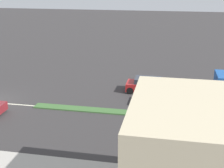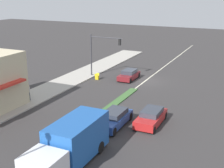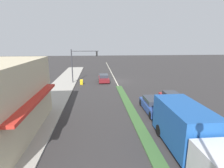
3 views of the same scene
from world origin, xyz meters
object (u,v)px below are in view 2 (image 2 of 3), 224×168
(delivery_truck, at_px, (70,144))
(sedan_maroon, at_px, (129,75))
(coupe_blue, at_px, (114,118))
(hatchback_red, at_px, (151,117))
(pedestrian, at_px, (29,92))
(traffic_signal_main, at_px, (101,49))
(warning_aframe_sign, at_px, (97,77))

(delivery_truck, distance_m, sedan_maroon, 21.47)
(coupe_blue, bearing_deg, hatchback_red, -148.40)
(pedestrian, relative_size, hatchback_red, 0.40)
(sedan_maroon, bearing_deg, pedestrian, 62.62)
(traffic_signal_main, bearing_deg, delivery_truck, 112.12)
(pedestrian, xyz_separation_m, hatchback_red, (-13.59, 0.03, -0.38))
(hatchback_red, bearing_deg, sedan_maroon, -59.80)
(traffic_signal_main, distance_m, warning_aframe_sign, 3.75)
(pedestrian, relative_size, delivery_truck, 0.23)
(pedestrian, relative_size, coupe_blue, 0.38)
(sedan_maroon, bearing_deg, hatchback_red, 120.20)
(warning_aframe_sign, height_order, hatchback_red, hatchback_red)
(delivery_truck, bearing_deg, coupe_blue, -90.00)
(pedestrian, distance_m, sedan_maroon, 13.90)
(pedestrian, bearing_deg, warning_aframe_sign, -104.06)
(warning_aframe_sign, xyz_separation_m, hatchback_red, (-10.98, 10.46, 0.21))
(delivery_truck, relative_size, hatchback_red, 1.77)
(delivery_truck, bearing_deg, hatchback_red, -107.98)
(hatchback_red, bearing_deg, traffic_signal_main, -46.83)
(traffic_signal_main, relative_size, pedestrian, 3.30)
(hatchback_red, xyz_separation_m, coupe_blue, (2.80, 1.72, 0.03))
(hatchback_red, height_order, coupe_blue, coupe_blue)
(warning_aframe_sign, distance_m, hatchback_red, 15.17)
(sedan_maroon, bearing_deg, warning_aframe_sign, 26.80)
(pedestrian, height_order, coupe_blue, pedestrian)
(sedan_maroon, bearing_deg, delivery_truck, 101.84)
(hatchback_red, bearing_deg, coupe_blue, 31.60)
(warning_aframe_sign, xyz_separation_m, coupe_blue, (-8.18, 12.19, 0.24))
(warning_aframe_sign, relative_size, delivery_truck, 0.11)
(traffic_signal_main, bearing_deg, sedan_maroon, -172.55)
(traffic_signal_main, relative_size, sedan_maroon, 1.44)
(delivery_truck, bearing_deg, warning_aframe_sign, -66.81)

